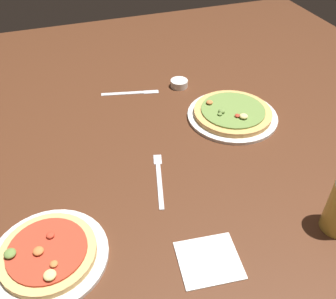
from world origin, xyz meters
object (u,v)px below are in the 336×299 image
at_px(pizza_plate_near, 48,254).
at_px(fork_left, 159,178).
at_px(ramekin_sauce, 179,83).
at_px(napkin_folded, 209,260).
at_px(pizza_plate_far, 232,114).
at_px(knife_right, 131,93).

bearing_deg(pizza_plate_near, fork_left, 27.07).
distance_m(pizza_plate_near, ramekin_sauce, 0.88).
xyz_separation_m(pizza_plate_near, fork_left, (0.34, 0.17, -0.01)).
bearing_deg(pizza_plate_near, napkin_folded, -20.10).
height_order(pizza_plate_far, napkin_folded, pizza_plate_far).
bearing_deg(fork_left, pizza_plate_far, 31.83).
bearing_deg(knife_right, fork_left, -94.76).
xyz_separation_m(pizza_plate_far, knife_right, (-0.31, 0.28, -0.01)).
bearing_deg(knife_right, ramekin_sauce, -3.95).
bearing_deg(pizza_plate_far, pizza_plate_near, -150.45).
bearing_deg(napkin_folded, pizza_plate_far, 58.34).
height_order(pizza_plate_far, ramekin_sauce, pizza_plate_far).
xyz_separation_m(pizza_plate_far, fork_left, (-0.35, -0.22, -0.01)).
distance_m(napkin_folded, knife_right, 0.81).
relative_size(pizza_plate_near, pizza_plate_far, 0.88).
bearing_deg(knife_right, pizza_plate_near, -119.47).
bearing_deg(fork_left, knife_right, 85.24).
relative_size(pizza_plate_near, fork_left, 1.26).
bearing_deg(pizza_plate_near, pizza_plate_far, 29.55).
relative_size(pizza_plate_near, ramekin_sauce, 4.14).
height_order(ramekin_sauce, napkin_folded, ramekin_sauce).
distance_m(pizza_plate_near, knife_right, 0.77).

